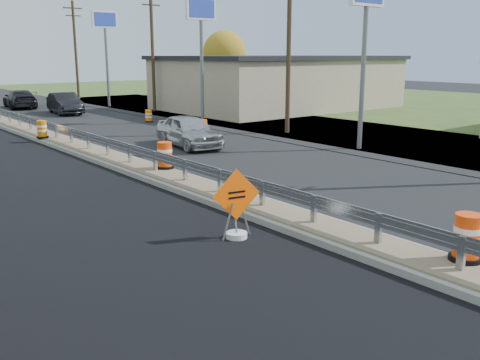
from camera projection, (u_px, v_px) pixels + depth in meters
ground at (220, 198)px, 16.78m from camera, size 140.00×140.00×0.00m
grass_verge_far at (446, 110)px, 42.66m from camera, size 40.00×120.00×0.03m
median at (108, 157)px, 22.82m from camera, size 1.60×55.00×0.23m
guardrail at (97, 140)px, 23.44m from camera, size 0.10×46.15×0.72m
retail_building_near at (278, 82)px, 44.25m from camera, size 18.50×12.50×4.27m
pylon_sign_south at (366, 7)px, 23.97m from camera, size 2.20×0.30×7.90m
pylon_sign_mid at (201, 21)px, 33.82m from camera, size 2.20×0.30×7.90m
pylon_sign_north at (105, 28)px, 44.44m from camera, size 2.20×0.30×7.90m
utility_pole_smid at (289, 44)px, 29.48m from camera, size 1.90×0.26×9.40m
utility_pole_nmid at (152, 47)px, 40.85m from camera, size 1.90×0.26×9.40m
utility_pole_north at (75, 48)px, 52.23m from camera, size 1.90×0.26×9.40m
tree_far_yellow at (224, 53)px, 57.37m from camera, size 4.62×4.62×6.86m
caution_sign at (237, 221)px, 13.06m from camera, size 1.24×0.53×1.74m
barrel_median_near at (467, 238)px, 11.04m from camera, size 0.68×0.68×1.00m
barrel_median_mid at (165, 156)px, 19.98m from camera, size 0.68×0.68×0.99m
barrel_median_far at (42, 130)px, 27.26m from camera, size 0.60×0.60×0.88m
barrel_shoulder_near at (203, 128)px, 29.27m from camera, size 0.63×0.63×0.92m
barrel_shoulder_mid at (149, 116)px, 35.48m from camera, size 0.55×0.55×0.80m
barrel_shoulder_far at (56, 100)px, 46.93m from camera, size 0.67×0.67×0.98m
car_silver at (189, 131)px, 25.94m from camera, size 2.38×4.75×1.55m
car_dark_mid at (65, 103)px, 40.22m from camera, size 2.24×4.98×1.58m
car_dark_far at (20, 99)px, 44.54m from camera, size 2.75×5.43×1.51m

